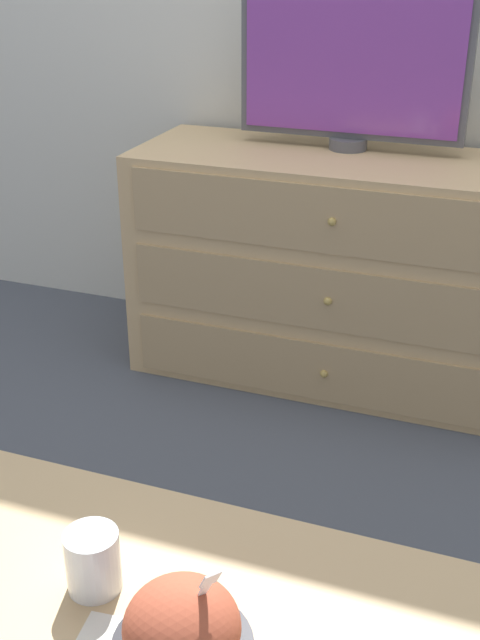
{
  "coord_description": "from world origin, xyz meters",
  "views": [
    {
      "loc": [
        0.62,
        -2.57,
        1.31
      ],
      "look_at": [
        0.19,
        -1.39,
        0.71
      ],
      "focal_mm": 45.0,
      "sensor_mm": 36.0,
      "label": 1
    }
  ],
  "objects": [
    {
      "name": "drink_cup",
      "position": [
        0.1,
        -1.78,
        0.47
      ],
      "size": [
        0.08,
        0.08,
        0.1
      ],
      "color": "white",
      "rests_on": "coffee_table"
    },
    {
      "name": "takeout_bowl",
      "position": [
        0.28,
        -1.87,
        0.48
      ],
      "size": [
        0.19,
        0.19,
        0.18
      ],
      "color": "black",
      "rests_on": "coffee_table"
    },
    {
      "name": "ground_plane",
      "position": [
        0.0,
        0.0,
        0.0
      ],
      "size": [
        12.0,
        12.0,
        0.0
      ],
      "primitive_type": "plane",
      "color": "#474C56"
    },
    {
      "name": "dresser",
      "position": [
        0.13,
        -0.27,
        0.36
      ],
      "size": [
        1.32,
        0.49,
        0.72
      ],
      "color": "tan",
      "rests_on": "ground_plane"
    },
    {
      "name": "tv",
      "position": [
        0.09,
        -0.18,
        0.96
      ],
      "size": [
        0.68,
        0.12,
        0.46
      ],
      "color": "#515156",
      "rests_on": "dresser"
    }
  ]
}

